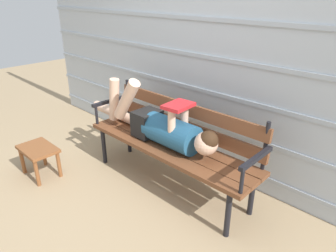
# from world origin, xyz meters

# --- Properties ---
(ground_plane) EXTENTS (12.00, 12.00, 0.00)m
(ground_plane) POSITION_xyz_m (0.00, 0.00, 0.00)
(ground_plane) COLOR tan
(house_siding) EXTENTS (5.28, 0.08, 2.58)m
(house_siding) POSITION_xyz_m (0.00, 0.68, 1.29)
(house_siding) COLOR #B2BCC6
(house_siding) RESTS_ON ground
(park_bench) EXTENTS (1.74, 0.45, 0.82)m
(park_bench) POSITION_xyz_m (-0.00, 0.21, 0.47)
(park_bench) COLOR brown
(park_bench) RESTS_ON ground
(reclining_person) EXTENTS (1.70, 0.26, 0.54)m
(reclining_person) POSITION_xyz_m (-0.11, 0.14, 0.58)
(reclining_person) COLOR #23567A
(footstool) EXTENTS (0.40, 0.27, 0.30)m
(footstool) POSITION_xyz_m (-1.02, -0.60, 0.24)
(footstool) COLOR brown
(footstool) RESTS_ON ground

